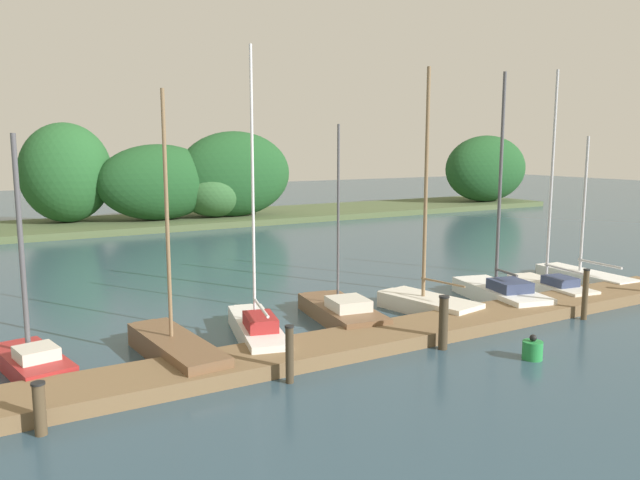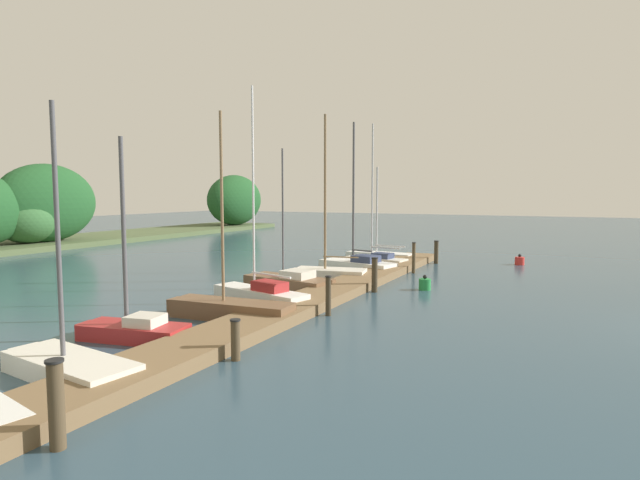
{
  "view_description": "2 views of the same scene",
  "coord_description": "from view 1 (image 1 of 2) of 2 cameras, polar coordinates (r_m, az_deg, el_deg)",
  "views": [
    {
      "loc": [
        -8.18,
        -0.33,
        5.18
      ],
      "look_at": [
        0.68,
        14.92,
        2.5
      ],
      "focal_mm": 35.0,
      "sensor_mm": 36.0,
      "label": 1
    },
    {
      "loc": [
        -17.03,
        4.27,
        3.95
      ],
      "look_at": [
        2.39,
        13.9,
        1.99
      ],
      "focal_mm": 29.0,
      "sensor_mm": 36.0,
      "label": 2
    }
  ],
  "objects": [
    {
      "name": "mooring_piling_4",
      "position": [
        20.31,
        23.08,
        -4.58
      ],
      "size": [
        0.2,
        0.2,
        1.54
      ],
      "color": "#4C3D28",
      "rests_on": "ground"
    },
    {
      "name": "mooring_piling_3",
      "position": [
        16.35,
        11.21,
        -7.4
      ],
      "size": [
        0.27,
        0.27,
        1.4
      ],
      "color": "#3D3323",
      "rests_on": "ground"
    },
    {
      "name": "sailboat_5",
      "position": [
        18.7,
        1.86,
        -6.43
      ],
      "size": [
        1.92,
        4.2,
        5.79
      ],
      "rotation": [
        0.0,
        0.0,
        1.43
      ],
      "color": "brown",
      "rests_on": "ground"
    },
    {
      "name": "sailboat_4",
      "position": [
        16.88,
        -5.85,
        -7.94
      ],
      "size": [
        1.92,
        4.35,
        7.72
      ],
      "rotation": [
        0.0,
        0.0,
        1.33
      ],
      "color": "white",
      "rests_on": "ground"
    },
    {
      "name": "sailboat_8",
      "position": [
        23.33,
        20.22,
        -3.78
      ],
      "size": [
        1.57,
        3.74,
        7.7
      ],
      "rotation": [
        0.0,
        0.0,
        1.42
      ],
      "color": "silver",
      "rests_on": "ground"
    },
    {
      "name": "sailboat_7",
      "position": [
        21.7,
        16.03,
        -4.44
      ],
      "size": [
        2.19,
        4.35,
        7.51
      ],
      "rotation": [
        0.0,
        0.0,
        1.36
      ],
      "color": "white",
      "rests_on": "ground"
    },
    {
      "name": "channel_buoy_0",
      "position": [
        16.31,
        18.85,
        -9.47
      ],
      "size": [
        0.49,
        0.49,
        0.62
      ],
      "color": "#23843D",
      "rests_on": "ground"
    },
    {
      "name": "sailboat_3",
      "position": [
        15.77,
        -13.25,
        -9.44
      ],
      "size": [
        1.4,
        4.32,
        6.48
      ],
      "rotation": [
        0.0,
        0.0,
        1.65
      ],
      "color": "brown",
      "rests_on": "ground"
    },
    {
      "name": "sailboat_6",
      "position": [
        19.89,
        9.6,
        -5.41
      ],
      "size": [
        1.9,
        3.6,
        7.5
      ],
      "rotation": [
        0.0,
        0.0,
        1.76
      ],
      "color": "silver",
      "rests_on": "ground"
    },
    {
      "name": "mooring_piling_2",
      "position": [
        13.88,
        -2.8,
        -10.37
      ],
      "size": [
        0.21,
        0.21,
        1.31
      ],
      "color": "#3D3323",
      "rests_on": "ground"
    },
    {
      "name": "far_shore",
      "position": [
        40.88,
        -21.89,
        4.65
      ],
      "size": [
        70.45,
        8.06,
        7.28
      ],
      "color": "#4C5B38",
      "rests_on": "ground"
    },
    {
      "name": "sailboat_2",
      "position": [
        16.07,
        -24.93,
        -9.65
      ],
      "size": [
        1.63,
        3.21,
        5.45
      ],
      "rotation": [
        0.0,
        0.0,
        1.76
      ],
      "color": "maroon",
      "rests_on": "ground"
    },
    {
      "name": "mooring_piling_1",
      "position": [
        12.64,
        -24.26,
        -13.86
      ],
      "size": [
        0.25,
        0.25,
        1.0
      ],
      "color": "#4C3D28",
      "rests_on": "ground"
    },
    {
      "name": "dock_pier",
      "position": [
        16.06,
        2.17,
        -9.51
      ],
      "size": [
        27.06,
        1.8,
        0.35
      ],
      "color": "brown",
      "rests_on": "ground"
    },
    {
      "name": "sailboat_9",
      "position": [
        25.99,
        22.84,
        -2.9
      ],
      "size": [
        1.43,
        4.24,
        5.52
      ],
      "rotation": [
        0.0,
        0.0,
        1.5
      ],
      "color": "white",
      "rests_on": "ground"
    }
  ]
}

